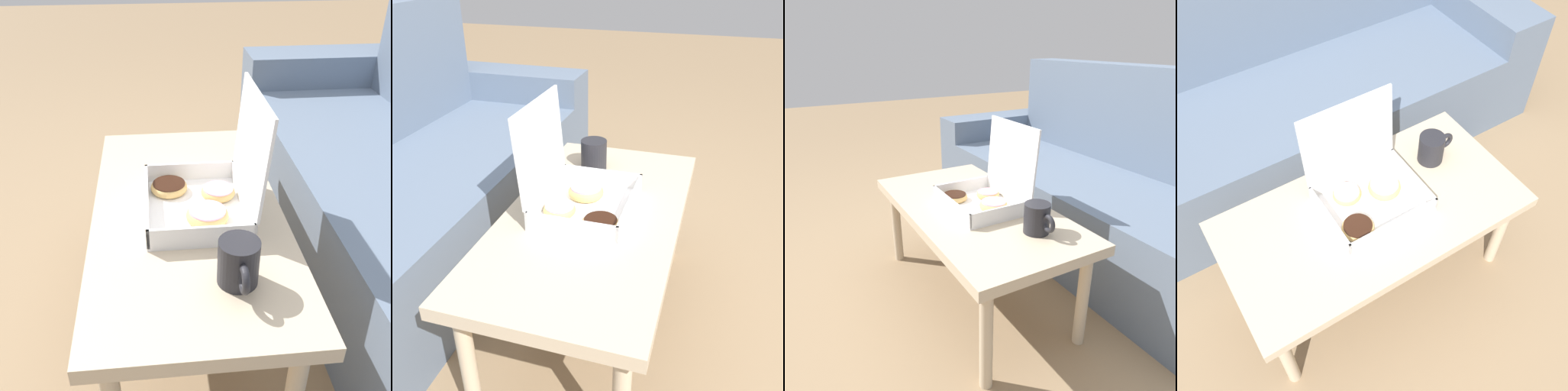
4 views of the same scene
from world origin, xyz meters
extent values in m
plane|color=#937756|center=(0.00, 0.00, 0.00)|extent=(12.00, 12.00, 0.00)
cube|color=slate|center=(-1.09, 0.74, 0.28)|extent=(0.24, 0.78, 0.57)
cube|color=#C6B293|center=(0.00, -0.03, 0.41)|extent=(1.03, 0.53, 0.04)
cylinder|color=#C6B293|center=(-0.45, -0.24, 0.20)|extent=(0.04, 0.04, 0.39)
cylinder|color=#C6B293|center=(-0.45, 0.17, 0.20)|extent=(0.04, 0.04, 0.39)
cube|color=white|center=(0.01, -0.01, 0.44)|extent=(0.34, 0.27, 0.01)
cube|color=white|center=(0.01, -0.15, 0.47)|extent=(0.34, 0.01, 0.05)
cube|color=white|center=(0.01, 0.12, 0.47)|extent=(0.34, 0.01, 0.05)
cube|color=white|center=(-0.15, -0.01, 0.47)|extent=(0.01, 0.27, 0.05)
cube|color=white|center=(0.18, -0.01, 0.47)|extent=(0.01, 0.27, 0.05)
cube|color=white|center=(0.01, 0.13, 0.63)|extent=(0.34, 0.03, 0.27)
torus|color=#E0B266|center=(-0.08, -0.08, 0.45)|extent=(0.11, 0.11, 0.03)
cylinder|color=black|center=(-0.08, -0.08, 0.46)|extent=(0.09, 0.09, 0.01)
torus|color=#E0B266|center=(0.08, 0.01, 0.46)|extent=(0.11, 0.11, 0.04)
cylinder|color=pink|center=(0.08, 0.01, 0.47)|extent=(0.10, 0.10, 0.02)
torus|color=#E0B266|center=(-0.04, 0.06, 0.45)|extent=(0.10, 0.10, 0.03)
cylinder|color=pink|center=(-0.04, 0.06, 0.46)|extent=(0.09, 0.09, 0.01)
cylinder|color=#232328|center=(0.31, 0.05, 0.49)|extent=(0.09, 0.09, 0.11)
torus|color=#232328|center=(0.37, 0.05, 0.49)|extent=(0.07, 0.02, 0.07)
camera|label=1|loc=(1.07, -0.12, 1.14)|focal=42.00mm
camera|label=2|loc=(-1.15, -0.37, 1.15)|focal=42.00mm
camera|label=3|loc=(1.27, -0.71, 1.07)|focal=35.00mm
camera|label=4|loc=(-0.48, -0.80, 1.68)|focal=42.00mm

